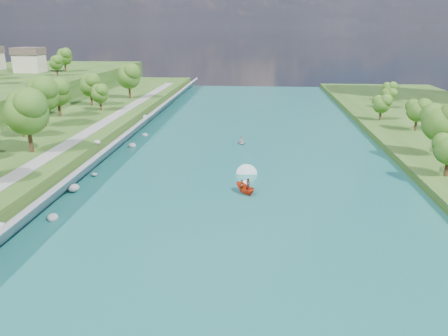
{
  "coord_description": "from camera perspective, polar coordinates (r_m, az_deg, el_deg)",
  "views": [
    {
      "loc": [
        2.29,
        -47.7,
        23.82
      ],
      "look_at": [
        -3.13,
        18.31,
        2.5
      ],
      "focal_mm": 35.0,
      "sensor_mm": 36.0,
      "label": 1
    }
  ],
  "objects": [
    {
      "name": "river_water",
      "position": [
        71.78,
        2.6,
        -1.51
      ],
      "size": [
        55.0,
        240.0,
        0.1
      ],
      "primitive_type": "cube",
      "color": "#185B56",
      "rests_on": "ground"
    },
    {
      "name": "ridge_west",
      "position": [
        167.11,
        -26.21,
        9.41
      ],
      "size": [
        60.0,
        120.0,
        9.0
      ],
      "primitive_type": "cube",
      "color": "#2D5119",
      "rests_on": "ground"
    },
    {
      "name": "motorboat",
      "position": [
        67.1,
        2.8,
        -2.26
      ],
      "size": [
        3.6,
        18.85,
        2.24
      ],
      "rotation": [
        0.0,
        0.0,
        3.77
      ],
      "color": "red",
      "rests_on": "river_water"
    },
    {
      "name": "trees_ridge",
      "position": [
        152.74,
        -24.94,
        12.44
      ],
      "size": [
        21.46,
        42.31,
        10.32
      ],
      "color": "#234F15",
      "rests_on": "ridge_west"
    },
    {
      "name": "riprap_bank",
      "position": [
        75.97,
        -17.27,
        0.16
      ],
      "size": [
        4.97,
        236.0,
        4.24
      ],
      "color": "slate",
      "rests_on": "ground"
    },
    {
      "name": "raft",
      "position": [
        93.85,
        2.3,
        3.42
      ],
      "size": [
        2.82,
        3.53,
        1.54
      ],
      "rotation": [
        0.0,
        0.0,
        0.19
      ],
      "color": "#9A9CA3",
      "rests_on": "river_water"
    },
    {
      "name": "riverside_path",
      "position": [
        78.77,
        -21.71,
        1.64
      ],
      "size": [
        3.0,
        200.0,
        0.1
      ],
      "primitive_type": "cube",
      "color": "gray",
      "rests_on": "berm_west"
    },
    {
      "name": "ground",
      "position": [
        53.36,
        1.76,
        -8.68
      ],
      "size": [
        260.0,
        260.0,
        0.0
      ],
      "primitive_type": "plane",
      "color": "#2D5119",
      "rests_on": "ground"
    }
  ]
}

